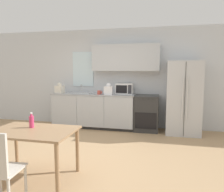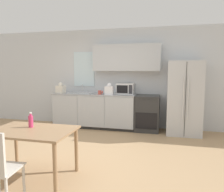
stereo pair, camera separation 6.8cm
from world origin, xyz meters
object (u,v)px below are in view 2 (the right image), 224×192
at_px(refrigerator, 184,98).
at_px(dining_table, 32,136).
at_px(microwave, 125,89).
at_px(oven_range, 147,113).
at_px(coffee_mug, 100,92).
at_px(drink_bottle, 31,121).

relative_size(refrigerator, dining_table, 1.49).
bearing_deg(microwave, refrigerator, -6.46).
bearing_deg(oven_range, microwave, 169.68).
distance_m(coffee_mug, dining_table, 2.82).
relative_size(microwave, coffee_mug, 3.51).
height_order(oven_range, microwave, microwave).
xyz_separation_m(coffee_mug, drink_bottle, (-0.28, -2.66, -0.17)).
xyz_separation_m(microwave, drink_bottle, (-0.92, -2.91, -0.26)).
distance_m(oven_range, dining_table, 3.26).
xyz_separation_m(refrigerator, drink_bottle, (-2.42, -2.74, -0.08)).
bearing_deg(drink_bottle, oven_range, 61.53).
bearing_deg(refrigerator, coffee_mug, -177.83).
bearing_deg(dining_table, coffee_mug, 86.16).
bearing_deg(microwave, oven_range, -10.32).
distance_m(oven_range, refrigerator, 1.00).
distance_m(refrigerator, microwave, 1.52).
height_order(microwave, drink_bottle, microwave).
relative_size(microwave, dining_table, 0.38).
distance_m(refrigerator, drink_bottle, 3.66).
bearing_deg(drink_bottle, coffee_mug, 83.93).
bearing_deg(coffee_mug, drink_bottle, -96.07).
height_order(refrigerator, microwave, refrigerator).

